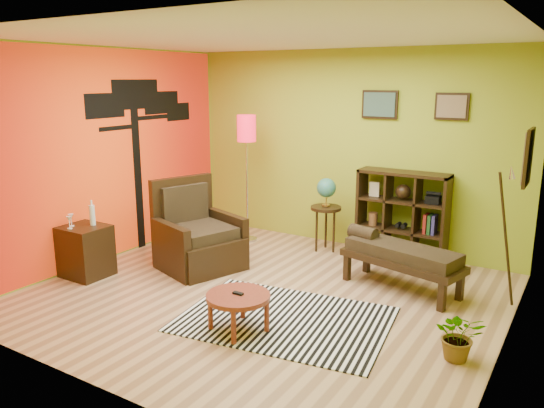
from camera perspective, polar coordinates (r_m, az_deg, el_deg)
The scene contains 11 objects.
ground at distance 6.10m, azimuth -0.88°, elevation -9.74°, with size 5.00×5.00×0.00m, color tan.
room_shell at distance 5.71m, azimuth -1.66°, elevation 7.39°, with size 5.04×4.54×2.82m.
zebra_rug at distance 5.52m, azimuth 1.39°, elevation -12.26°, with size 2.07×1.47×0.01m, color white.
coffee_table at distance 5.17m, azimuth -3.66°, elevation -10.21°, with size 0.62×0.62×0.40m.
armchair at distance 6.94m, azimuth -8.07°, elevation -3.94°, with size 1.18×1.17×1.14m.
side_cabinet at distance 6.95m, azimuth -19.40°, elevation -4.76°, with size 0.54×0.49×0.95m.
floor_lamp at distance 7.75m, azimuth -2.75°, elevation 6.91°, with size 0.28×0.28×1.88m.
globe_table at distance 7.43m, azimuth 5.85°, elevation 0.84°, with size 0.43×0.43×1.05m.
cube_shelf at distance 7.30m, azimuth 13.88°, elevation -1.25°, with size 1.20×0.35×1.20m.
bench at distance 6.30m, azimuth 13.51°, elevation -5.30°, with size 1.49×0.83×0.65m.
potted_plant at distance 5.01m, azimuth 19.45°, elevation -13.71°, with size 0.41×0.45×0.35m, color #26661E.
Camera 1 is at (3.03, -4.73, 2.39)m, focal length 35.00 mm.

